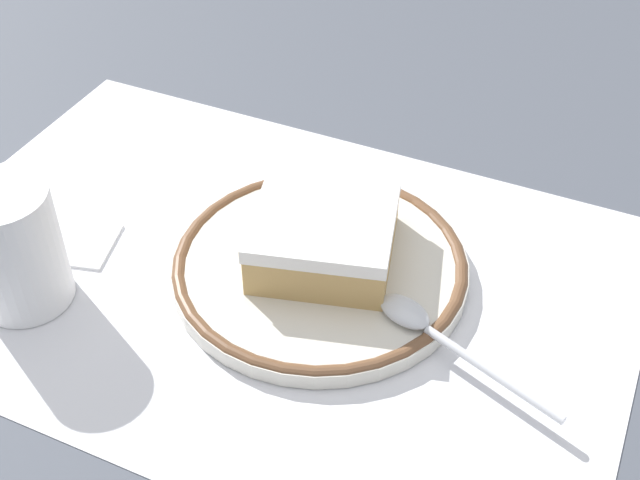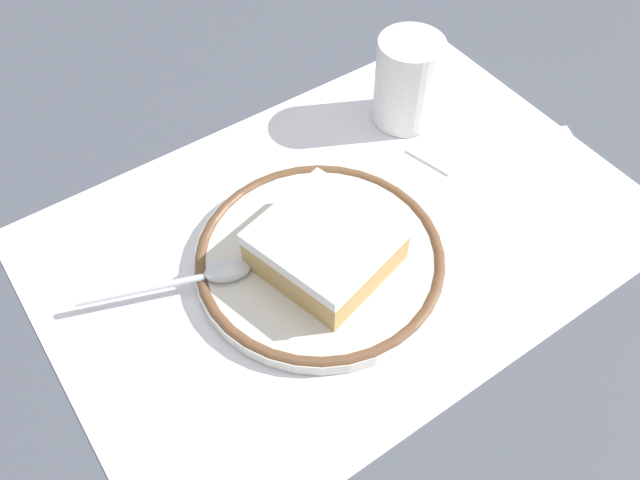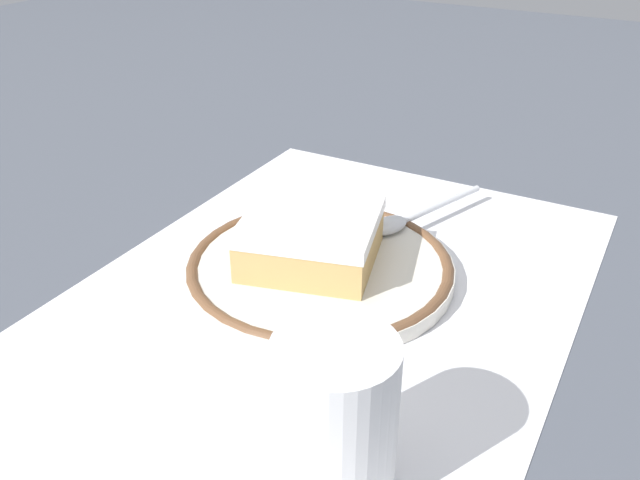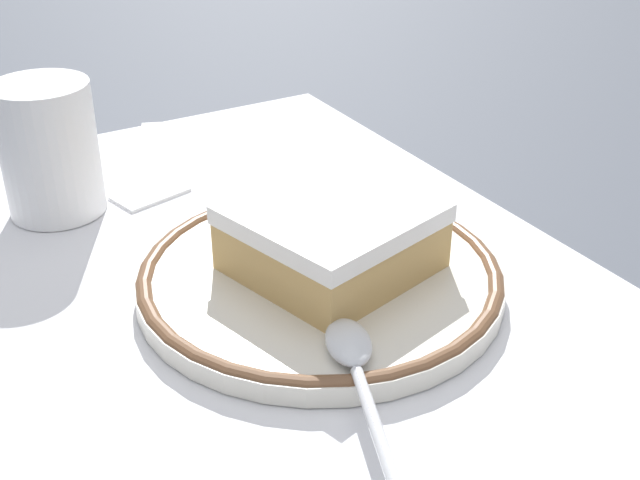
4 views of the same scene
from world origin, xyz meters
TOP-DOWN VIEW (x-y plane):
  - ground_plane at (0.00, 0.00)m, footprint 2.40×2.40m
  - placemat at (0.00, 0.00)m, footprint 0.52×0.35m
  - plate at (0.04, 0.02)m, footprint 0.21×0.21m
  - cake_slice at (0.04, 0.02)m, footprint 0.12×0.12m
  - spoon at (0.13, -0.02)m, footprint 0.14×0.06m
  - cup at (-0.14, -0.09)m, footprint 0.06×0.06m
  - napkin at (-0.19, 0.06)m, footprint 0.16×0.17m
  - sugar_packet at (-0.13, -0.03)m, footprint 0.04×0.06m

SIDE VIEW (x-z plane):
  - ground_plane at x=0.00m, z-range 0.00..0.00m
  - placemat at x=0.00m, z-range 0.00..0.00m
  - napkin at x=-0.19m, z-range 0.00..0.00m
  - sugar_packet at x=-0.13m, z-range 0.00..0.01m
  - plate at x=0.04m, z-range 0.00..0.02m
  - spoon at x=0.13m, z-range 0.01..0.02m
  - cake_slice at x=0.04m, z-range 0.01..0.05m
  - cup at x=-0.14m, z-range 0.00..0.08m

